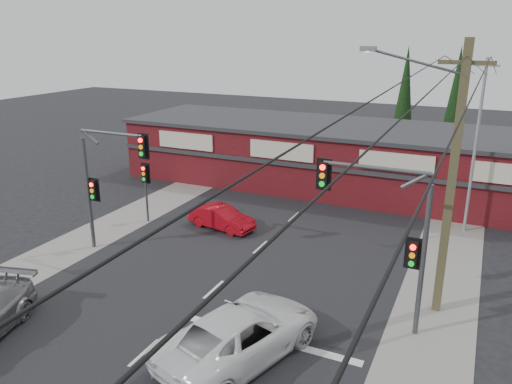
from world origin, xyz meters
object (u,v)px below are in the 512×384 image
at_px(white_suv, 240,333).
at_px(red_sedan, 222,218).
at_px(utility_pole, 449,174).
at_px(shop_building, 317,154).

distance_m(white_suv, red_sedan, 11.21).
height_order(red_sedan, utility_pole, utility_pole).
bearing_deg(utility_pole, shop_building, 123.76).
height_order(white_suv, utility_pole, utility_pole).
bearing_deg(shop_building, red_sedan, -100.79).
bearing_deg(red_sedan, white_suv, -138.43).
bearing_deg(red_sedan, utility_pole, -98.88).
height_order(white_suv, shop_building, shop_building).
xyz_separation_m(white_suv, utility_pole, (5.40, 5.71, 4.55)).
height_order(red_sedan, shop_building, shop_building).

